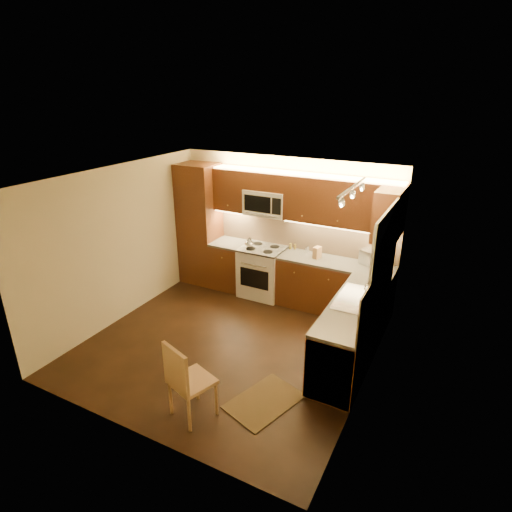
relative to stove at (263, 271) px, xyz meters
The scene contains 37 objects.
floor 1.76m from the stove, 79.85° to the right, with size 4.00×4.00×0.01m, color black.
ceiling 2.66m from the stove, 79.85° to the right, with size 4.00×4.00×0.01m, color beige.
wall_back 0.91m from the stove, 47.29° to the left, with size 4.00×0.01×2.50m, color beige.
wall_front 3.77m from the stove, 85.33° to the right, with size 4.00×0.01×2.50m, color beige.
wall_left 2.51m from the stove, 135.42° to the right, with size 0.01×4.00×2.50m, color beige.
wall_right 2.95m from the stove, 36.06° to the right, with size 0.01×4.00×2.50m, color beige.
pantry 1.52m from the stove, behind, with size 0.70×0.60×2.30m, color #3F1F0D.
base_cab_back_left 0.69m from the stove, behind, with size 0.62×0.60×0.86m, color #3F1F0D.
counter_back_left 0.81m from the stove, behind, with size 0.62×0.60×0.04m, color #383633.
base_cab_back_right 1.34m from the stove, ahead, with size 1.92×0.60×0.86m, color #3F1F0D.
counter_back_right 1.40m from the stove, ahead, with size 1.92×0.60×0.04m, color #383633.
base_cab_right 2.37m from the stove, 32.52° to the right, with size 0.60×2.00×0.86m, color #3F1F0D.
counter_right 2.41m from the stove, 32.52° to the right, with size 0.60×2.00×0.04m, color #383633.
dishwasher 2.81m from the stove, 44.64° to the right, with size 0.58×0.60×0.84m, color silver.
backsplash_back 1.03m from the stove, 25.86° to the left, with size 3.30×0.02×0.60m, color tan.
backsplash_right 2.72m from the stove, 29.11° to the right, with size 0.02×2.00×0.60m, color tan.
upper_cab_back_left 1.58m from the stove, 167.74° to the left, with size 0.62×0.35×0.75m, color #3F1F0D.
upper_cab_back_right 1.95m from the stove, ahead, with size 1.92×0.35×0.75m, color #3F1F0D.
upper_cab_bridge 1.64m from the stove, 90.00° to the left, with size 0.76×0.35×0.31m, color #3F1F0D.
upper_cab_right_corner 2.57m from the stove, ahead, with size 0.35×0.50×0.75m, color #3F1F0D.
stove is the anchor object (origin of this frame).
microwave 1.27m from the stove, 90.00° to the left, with size 0.76×0.38×0.44m, color silver, non-canonical shape.
window_frame 2.79m from the stove, 26.21° to the right, with size 0.03×1.44×1.24m, color silver.
window_blinds 2.77m from the stove, 26.41° to the right, with size 0.02×1.36×1.16m, color silver.
sink 2.35m from the stove, 29.36° to the right, with size 0.52×0.86×0.15m, color silver, non-canonical shape.
faucet 2.52m from the stove, 27.30° to the right, with size 0.20×0.04×0.30m, color silver, non-canonical shape.
track_light_bar 3.01m from the stove, 34.57° to the right, with size 0.04×1.20×0.03m, color silver.
kettle 0.61m from the stove, 151.37° to the right, with size 0.17×0.17×0.20m, color silver, non-canonical shape.
toaster_oven 2.02m from the stove, ahead, with size 0.41×0.31×0.25m, color silver.
knife_block 1.14m from the stove, ahead, with size 0.09×0.14×0.20m, color #9E7C47.
spice_jar_a 0.94m from the stove, 17.85° to the left, with size 0.04×0.04×0.10m, color silver.
spice_jar_b 0.75m from the stove, 26.15° to the left, with size 0.04×0.04×0.10m, color olive.
spice_jar_c 0.93m from the stove, 11.78° to the left, with size 0.04×0.04×0.10m, color silver.
spice_jar_d 0.70m from the stove, 27.61° to the left, with size 0.05×0.05×0.10m, color olive.
soap_bottle 2.29m from the stove, 11.54° to the right, with size 0.09×0.09×0.20m, color silver.
rug 2.93m from the stove, 62.86° to the right, with size 0.61×0.91×0.01m, color black.
dining_chair 3.21m from the stove, 77.84° to the right, with size 0.44×0.44×1.00m, color #9E7C47, non-canonical shape.
Camera 1 is at (2.83, -4.60, 3.60)m, focal length 29.58 mm.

